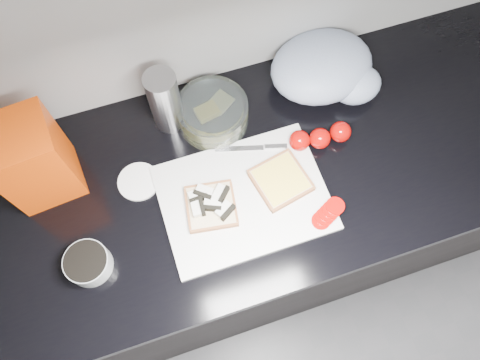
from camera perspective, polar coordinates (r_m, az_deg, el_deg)
name	(u,v)px	position (r m, az deg, el deg)	size (l,w,h in m)	color
base_cabinet	(231,230)	(1.61, -1.16, -6.12)	(3.50, 0.60, 0.86)	black
countertop	(227,179)	(1.19, -1.56, 0.14)	(3.50, 0.64, 0.04)	black
cutting_board	(244,198)	(1.14, 0.48, -2.17)	(0.40, 0.30, 0.01)	silver
bread_left	(211,205)	(1.12, -3.60, -3.04)	(0.14, 0.14, 0.04)	beige
bread_right	(281,180)	(1.15, 4.98, -0.04)	(0.15, 0.15, 0.02)	beige
tomato_slices	(328,213)	(1.13, 10.69, -4.02)	(0.10, 0.08, 0.02)	#AC0703
knife	(260,147)	(1.19, 2.50, 3.99)	(0.18, 0.06, 0.01)	silver
seed_tub	(88,263)	(1.13, -18.06, -9.60)	(0.10, 0.10, 0.05)	#AAB0AF
tub_lid	(139,182)	(1.19, -12.27, -0.18)	(0.10, 0.10, 0.01)	white
glass_bowl	(213,114)	(1.21, -3.34, 8.08)	(0.18, 0.18, 0.08)	silver
bread_bag	(33,160)	(1.16, -23.92, 2.21)	(0.15, 0.14, 0.24)	red
steel_canister	(165,101)	(1.18, -9.15, 9.49)	(0.08, 0.08, 0.19)	#B6B6BB
grocery_bag	(327,69)	(1.28, 10.50, 13.16)	(0.29, 0.25, 0.12)	#9EAEC2
whole_tomatoes	(320,137)	(1.21, 9.73, 5.19)	(0.16, 0.06, 0.05)	#AC0703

